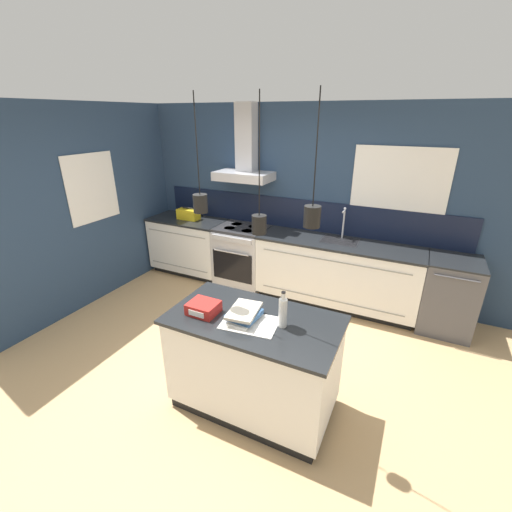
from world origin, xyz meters
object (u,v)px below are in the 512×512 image
object	(u,v)px
oven_range	(242,256)
yellow_toolbox	(188,214)
bottle_on_island	(283,312)
red_supply_box	(203,308)
dishwasher	(449,295)
book_stack	(244,314)

from	to	relation	value
oven_range	yellow_toolbox	size ratio (longest dim) A/B	2.68
bottle_on_island	red_supply_box	distance (m)	0.68
bottle_on_island	yellow_toolbox	bearing A→B (deg)	139.22
oven_range	dishwasher	xyz separation A→B (m)	(2.79, 0.00, -0.00)
oven_range	red_supply_box	distance (m)	2.40
bottle_on_island	book_stack	distance (m)	0.32
book_stack	red_supply_box	bearing A→B (deg)	-170.82
book_stack	yellow_toolbox	bearing A→B (deg)	134.64
bottle_on_island	book_stack	world-z (taller)	bottle_on_island
book_stack	red_supply_box	size ratio (longest dim) A/B	1.41
dishwasher	yellow_toolbox	world-z (taller)	yellow_toolbox
bottle_on_island	yellow_toolbox	distance (m)	3.21
oven_range	book_stack	bearing A→B (deg)	-61.41
book_stack	oven_range	bearing A→B (deg)	118.59
yellow_toolbox	red_supply_box	bearing A→B (deg)	-51.29
oven_range	book_stack	xyz separation A→B (m)	(1.17, -2.15, 0.50)
oven_range	dishwasher	distance (m)	2.79
dishwasher	red_supply_box	world-z (taller)	red_supply_box
red_supply_box	oven_range	bearing A→B (deg)	110.30
dishwasher	yellow_toolbox	xyz separation A→B (m)	(-3.74, 0.00, 0.54)
dishwasher	book_stack	size ratio (longest dim) A/B	2.65
bottle_on_island	oven_range	bearing A→B (deg)	125.24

